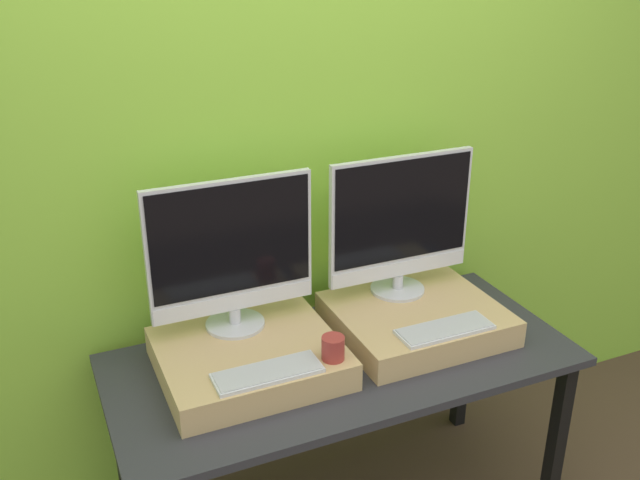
{
  "coord_description": "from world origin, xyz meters",
  "views": [
    {
      "loc": [
        -0.9,
        -1.49,
        2.05
      ],
      "look_at": [
        0.0,
        0.55,
        1.07
      ],
      "focal_mm": 40.0,
      "sensor_mm": 36.0,
      "label": 1
    }
  ],
  "objects": [
    {
      "name": "mug",
      "position": [
        -0.1,
        0.23,
        0.85
      ],
      "size": [
        0.07,
        0.07,
        0.08
      ],
      "color": "#9E332D",
      "rests_on": "wooden_riser_left"
    },
    {
      "name": "wooden_riser_left",
      "position": [
        -0.32,
        0.41,
        0.76
      ],
      "size": [
        0.58,
        0.5,
        0.1
      ],
      "color": "tan",
      "rests_on": "workbench"
    },
    {
      "name": "wooden_riser_right",
      "position": [
        0.32,
        0.41,
        0.76
      ],
      "size": [
        0.58,
        0.5,
        0.1
      ],
      "color": "tan",
      "rests_on": "workbench"
    },
    {
      "name": "keyboard_right",
      "position": [
        0.32,
        0.23,
        0.82
      ],
      "size": [
        0.33,
        0.12,
        0.01
      ],
      "color": "silver",
      "rests_on": "wooden_riser_right"
    },
    {
      "name": "workbench",
      "position": [
        0.0,
        0.36,
        0.64
      ],
      "size": [
        1.57,
        0.72,
        0.71
      ],
      "color": "#2D2D33",
      "rests_on": "ground_plane"
    },
    {
      "name": "wall_back",
      "position": [
        0.0,
        0.79,
        1.3
      ],
      "size": [
        8.0,
        0.04,
        2.6
      ],
      "color": "#8CC638",
      "rests_on": "ground_plane"
    },
    {
      "name": "keyboard_left",
      "position": [
        -0.32,
        0.23,
        0.82
      ],
      "size": [
        0.33,
        0.12,
        0.01
      ],
      "color": "silver",
      "rests_on": "wooden_riser_left"
    },
    {
      "name": "monitor_left",
      "position": [
        -0.32,
        0.55,
        1.08
      ],
      "size": [
        0.56,
        0.2,
        0.52
      ],
      "color": "silver",
      "rests_on": "wooden_riser_left"
    },
    {
      "name": "monitor_right",
      "position": [
        0.32,
        0.55,
        1.08
      ],
      "size": [
        0.56,
        0.2,
        0.52
      ],
      "color": "silver",
      "rests_on": "wooden_riser_right"
    }
  ]
}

